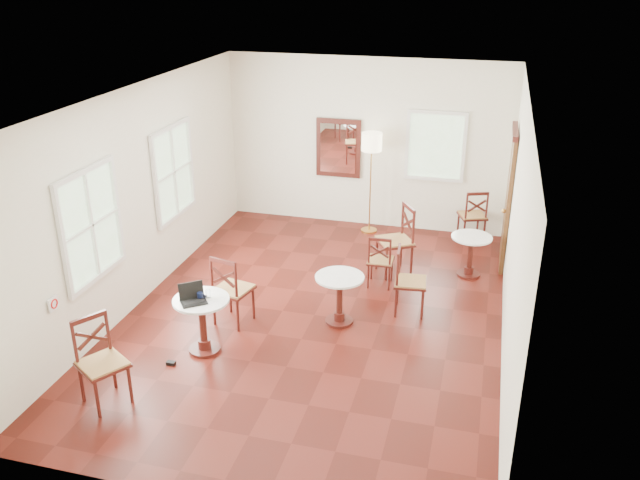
{
  "coord_description": "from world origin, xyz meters",
  "views": [
    {
      "loc": [
        2.1,
        -7.64,
        4.56
      ],
      "look_at": [
        0.0,
        0.3,
        1.0
      ],
      "focal_mm": 37.1,
      "sensor_mm": 36.0,
      "label": 1
    }
  ],
  "objects_px": {
    "cafe_table_mid": "(339,294)",
    "chair_mid_b": "(409,281)",
    "mouse": "(204,296)",
    "chair_near_a": "(232,289)",
    "power_adapter": "(171,363)",
    "chair_mid_a": "(380,260)",
    "chair_back_b": "(396,240)",
    "cafe_table_back": "(470,251)",
    "cafe_table_near": "(202,319)",
    "laptop": "(193,297)",
    "navy_mug": "(200,296)",
    "chair_back_a": "(473,216)",
    "water_glass": "(208,294)",
    "floor_lamp": "(372,149)",
    "chair_near_b": "(101,362)"
  },
  "relations": [
    {
      "from": "cafe_table_near",
      "to": "navy_mug",
      "type": "xyz_separation_m",
      "value": [
        -0.0,
        0.0,
        0.32
      ]
    },
    {
      "from": "cafe_table_mid",
      "to": "chair_mid_a",
      "type": "distance_m",
      "value": 1.25
    },
    {
      "from": "cafe_table_back",
      "to": "power_adapter",
      "type": "bearing_deg",
      "value": -134.48
    },
    {
      "from": "cafe_table_near",
      "to": "power_adapter",
      "type": "bearing_deg",
      "value": -124.03
    },
    {
      "from": "chair_mid_b",
      "to": "chair_near_b",
      "type": "bearing_deg",
      "value": 128.58
    },
    {
      "from": "cafe_table_back",
      "to": "navy_mug",
      "type": "xyz_separation_m",
      "value": [
        -3.07,
        -3.0,
        0.37
      ]
    },
    {
      "from": "cafe_table_mid",
      "to": "navy_mug",
      "type": "distance_m",
      "value": 1.87
    },
    {
      "from": "cafe_table_near",
      "to": "cafe_table_mid",
      "type": "distance_m",
      "value": 1.84
    },
    {
      "from": "chair_mid_b",
      "to": "mouse",
      "type": "relative_size",
      "value": 10.95
    },
    {
      "from": "chair_near_a",
      "to": "chair_back_b",
      "type": "distance_m",
      "value": 2.79
    },
    {
      "from": "water_glass",
      "to": "power_adapter",
      "type": "xyz_separation_m",
      "value": [
        -0.34,
        -0.46,
        -0.76
      ]
    },
    {
      "from": "cafe_table_back",
      "to": "chair_mid_a",
      "type": "bearing_deg",
      "value": -151.54
    },
    {
      "from": "cafe_table_mid",
      "to": "laptop",
      "type": "distance_m",
      "value": 1.97
    },
    {
      "from": "chair_near_a",
      "to": "power_adapter",
      "type": "xyz_separation_m",
      "value": [
        -0.36,
        -1.14,
        -0.48
      ]
    },
    {
      "from": "chair_near_a",
      "to": "navy_mug",
      "type": "distance_m",
      "value": 0.79
    },
    {
      "from": "chair_near_b",
      "to": "navy_mug",
      "type": "xyz_separation_m",
      "value": [
        0.63,
        1.22,
        0.27
      ]
    },
    {
      "from": "chair_back_b",
      "to": "navy_mug",
      "type": "distance_m",
      "value": 3.44
    },
    {
      "from": "cafe_table_near",
      "to": "laptop",
      "type": "height_order",
      "value": "laptop"
    },
    {
      "from": "cafe_table_back",
      "to": "mouse",
      "type": "relative_size",
      "value": 7.52
    },
    {
      "from": "cafe_table_back",
      "to": "chair_back_b",
      "type": "distance_m",
      "value": 1.14
    },
    {
      "from": "cafe_table_near",
      "to": "chair_near_a",
      "type": "distance_m",
      "value": 0.75
    },
    {
      "from": "chair_mid_a",
      "to": "chair_back_b",
      "type": "distance_m",
      "value": 0.54
    },
    {
      "from": "chair_near_b",
      "to": "chair_mid_a",
      "type": "xyz_separation_m",
      "value": [
        2.44,
        3.53,
        -0.09
      ]
    },
    {
      "from": "cafe_table_mid",
      "to": "chair_mid_b",
      "type": "height_order",
      "value": "chair_mid_b"
    },
    {
      "from": "chair_near_a",
      "to": "laptop",
      "type": "xyz_separation_m",
      "value": [
        -0.16,
        -0.81,
        0.28
      ]
    },
    {
      "from": "chair_near_b",
      "to": "laptop",
      "type": "bearing_deg",
      "value": 6.04
    },
    {
      "from": "navy_mug",
      "to": "water_glass",
      "type": "relative_size",
      "value": 1.02
    },
    {
      "from": "navy_mug",
      "to": "mouse",
      "type": "bearing_deg",
      "value": 64.55
    },
    {
      "from": "cafe_table_mid",
      "to": "chair_back_a",
      "type": "bearing_deg",
      "value": 64.48
    },
    {
      "from": "cafe_table_back",
      "to": "chair_mid_b",
      "type": "distance_m",
      "value": 1.57
    },
    {
      "from": "navy_mug",
      "to": "power_adapter",
      "type": "bearing_deg",
      "value": -123.67
    },
    {
      "from": "cafe_table_mid",
      "to": "chair_mid_a",
      "type": "height_order",
      "value": "chair_mid_a"
    },
    {
      "from": "cafe_table_near",
      "to": "power_adapter",
      "type": "xyz_separation_m",
      "value": [
        -0.27,
        -0.4,
        -0.43
      ]
    },
    {
      "from": "mouse",
      "to": "navy_mug",
      "type": "xyz_separation_m",
      "value": [
        -0.02,
        -0.05,
        0.03
      ]
    },
    {
      "from": "cafe_table_near",
      "to": "water_glass",
      "type": "distance_m",
      "value": 0.34
    },
    {
      "from": "mouse",
      "to": "navy_mug",
      "type": "bearing_deg",
      "value": -94.14
    },
    {
      "from": "chair_mid_b",
      "to": "water_glass",
      "type": "bearing_deg",
      "value": 119.63
    },
    {
      "from": "chair_mid_a",
      "to": "mouse",
      "type": "height_order",
      "value": "chair_mid_a"
    },
    {
      "from": "floor_lamp",
      "to": "mouse",
      "type": "xyz_separation_m",
      "value": [
        -1.23,
        -4.3,
        -0.77
      ]
    },
    {
      "from": "cafe_table_back",
      "to": "power_adapter",
      "type": "height_order",
      "value": "cafe_table_back"
    },
    {
      "from": "chair_mid_a",
      "to": "chair_mid_b",
      "type": "bearing_deg",
      "value": 124.89
    },
    {
      "from": "cafe_table_back",
      "to": "chair_mid_b",
      "type": "bearing_deg",
      "value": -118.88
    },
    {
      "from": "navy_mug",
      "to": "chair_mid_a",
      "type": "bearing_deg",
      "value": 52.05
    },
    {
      "from": "laptop",
      "to": "chair_mid_b",
      "type": "bearing_deg",
      "value": -2.72
    },
    {
      "from": "cafe_table_mid",
      "to": "mouse",
      "type": "height_order",
      "value": "mouse"
    },
    {
      "from": "cafe_table_mid",
      "to": "chair_mid_a",
      "type": "xyz_separation_m",
      "value": [
        0.34,
        1.21,
        -0.02
      ]
    },
    {
      "from": "cafe_table_near",
      "to": "navy_mug",
      "type": "distance_m",
      "value": 0.32
    },
    {
      "from": "cafe_table_near",
      "to": "mouse",
      "type": "relative_size",
      "value": 8.43
    },
    {
      "from": "chair_mid_a",
      "to": "laptop",
      "type": "height_order",
      "value": "laptop"
    },
    {
      "from": "cafe_table_mid",
      "to": "chair_near_a",
      "type": "relative_size",
      "value": 0.69
    }
  ]
}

